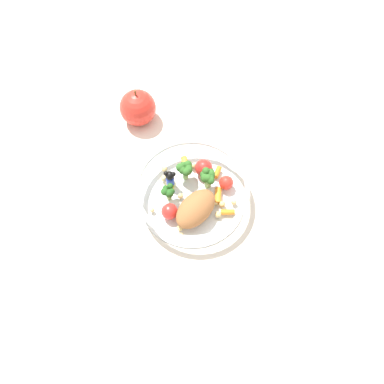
% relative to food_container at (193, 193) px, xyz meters
% --- Properties ---
extents(ground_plane, '(2.40, 2.40, 0.00)m').
position_rel_food_container_xyz_m(ground_plane, '(-0.01, 0.01, -0.03)').
color(ground_plane, silver).
extents(food_container, '(0.21, 0.21, 0.05)m').
position_rel_food_container_xyz_m(food_container, '(0.00, 0.00, 0.00)').
color(food_container, white).
rests_on(food_container, ground_plane).
extents(loose_apple, '(0.07, 0.07, 0.09)m').
position_rel_food_container_xyz_m(loose_apple, '(0.14, 0.17, 0.01)').
color(loose_apple, red).
rests_on(loose_apple, ground_plane).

